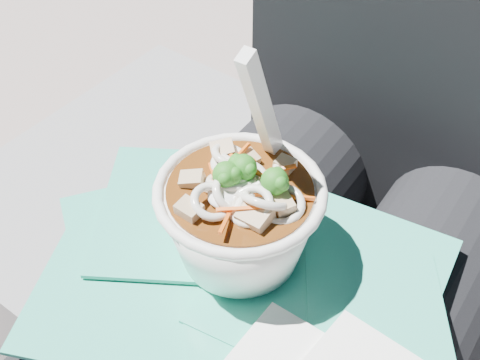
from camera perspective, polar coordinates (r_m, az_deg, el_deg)
The scene contains 4 objects.
lap at distance 0.64m, azimuth 2.58°, elevation -13.50°, with size 0.35×0.48×0.16m.
person_body at distance 0.66m, azimuth 6.89°, elevation -6.37°, with size 0.34×0.94×0.98m.
plastic_bag at distance 0.56m, azimuth -0.01°, elevation -9.53°, with size 0.39×0.34×0.01m.
udon_bowl at distance 0.54m, azimuth 0.03°, elevation -2.78°, with size 0.15×0.15×0.19m.
Camera 1 is at (0.17, -0.30, 1.04)m, focal length 50.00 mm.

